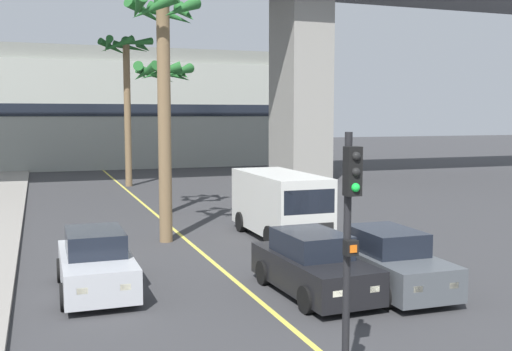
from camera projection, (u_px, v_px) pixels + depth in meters
The scene contains 10 objects.
lane_stripe_center at pixel (171, 227), 24.24m from camera, with size 0.14×56.00×0.01m, color #DBCC4C.
pier_building_backdrop at pixel (97, 109), 52.51m from camera, with size 32.48×8.04×10.02m.
car_queue_front at pixel (388, 262), 15.53m from camera, with size 1.90×4.14×1.56m.
car_queue_second at pixel (313, 266), 15.17m from camera, with size 1.96×4.16×1.56m.
car_queue_third at pixel (96, 264), 15.38m from camera, with size 1.85×4.11×1.56m.
delivery_van at pixel (280, 203), 22.12m from camera, with size 2.16×5.25×2.36m.
traffic_light_median_near at pixel (350, 227), 9.50m from camera, with size 0.24×0.37×4.20m.
palm_tree_near_median at pixel (126, 70), 37.60m from camera, with size 3.30×3.53×9.28m.
palm_tree_mid_median at pixel (163, 93), 26.94m from camera, with size 2.83×2.88×6.86m.
palm_tree_far_median at pixel (163, 61), 20.91m from camera, with size 2.61×2.71×8.62m.
Camera 1 is at (-4.89, 0.35, 4.46)m, focal length 42.75 mm.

